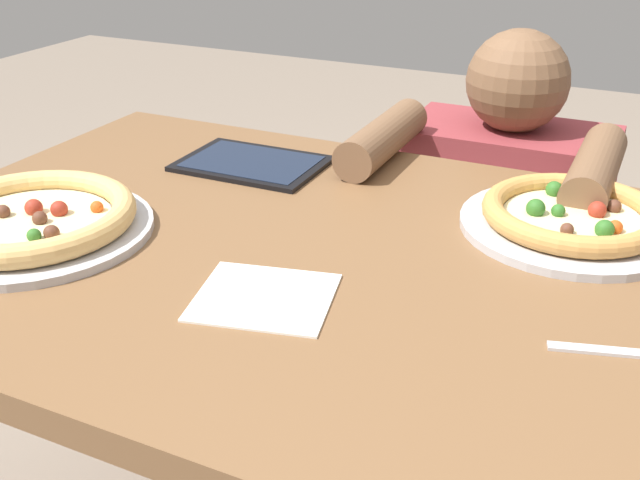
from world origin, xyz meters
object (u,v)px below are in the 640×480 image
at_px(tablet, 252,163).
at_px(diner_seated, 494,283).
at_px(pizza_far, 572,217).
at_px(pizza_near, 31,220).

relative_size(tablet, diner_seated, 0.25).
bearing_deg(tablet, pizza_far, -3.30).
bearing_deg(tablet, pizza_near, -111.04).
bearing_deg(pizza_far, diner_seated, 113.65).
bearing_deg(pizza_far, tablet, 176.70).
height_order(pizza_near, tablet, pizza_near).
distance_m(tablet, diner_seated, 0.61).
bearing_deg(pizza_near, tablet, 68.96).
bearing_deg(diner_seated, tablet, -135.29).
bearing_deg(pizza_near, diner_seated, 55.19).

